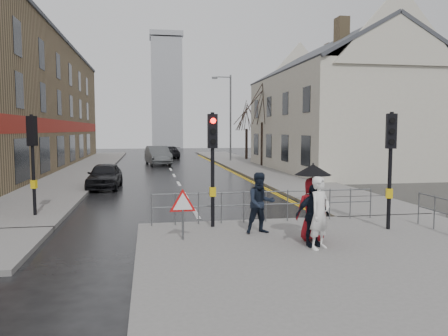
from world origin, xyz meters
name	(u,v)px	position (x,y,z in m)	size (l,w,h in m)	color
ground	(207,233)	(0.00, 0.00, 0.00)	(120.00, 120.00, 0.00)	black
near_pavement	(358,260)	(3.00, -3.50, 0.07)	(10.00, 9.00, 0.14)	#605E5B
left_pavement	(86,168)	(-6.50, 23.00, 0.07)	(4.00, 44.00, 0.14)	#605E5B
right_pavement	(242,164)	(6.50, 25.00, 0.07)	(4.00, 40.00, 0.14)	#605E5B
pavement_bridge_right	(363,206)	(6.50, 3.00, 0.07)	(4.00, 4.20, 0.14)	#605E5B
building_left_terrace	(5,103)	(-12.00, 22.00, 5.00)	(8.00, 42.00, 10.00)	olive
building_right_cream	(336,106)	(12.00, 18.00, 4.78)	(9.00, 16.40, 10.10)	beige
church_tower	(167,94)	(1.50, 62.00, 9.00)	(5.00, 5.00, 18.00)	#999CA2
traffic_signal_near_left	(213,149)	(0.20, 0.20, 2.46)	(0.28, 0.27, 3.40)	black
traffic_signal_near_right	(391,150)	(5.20, -1.00, 2.46)	(0.34, 0.33, 3.40)	black
traffic_signal_far_left	(33,147)	(-5.50, 3.00, 2.46)	(0.34, 0.33, 3.40)	black
guard_railing_front	(266,199)	(1.95, 0.60, 0.86)	(7.14, 0.04, 1.00)	#595B5E
warning_sign	(183,206)	(-0.80, -1.21, 1.04)	(0.80, 0.07, 1.35)	#595B5E
street_lamp	(229,112)	(5.82, 28.00, 4.71)	(1.83, 0.25, 8.00)	#595B5E
tree_near	(263,104)	(7.50, 22.00, 5.14)	(2.40, 2.40, 6.58)	black
tree_far	(247,116)	(8.00, 30.00, 4.42)	(2.40, 2.40, 5.64)	black
pedestrian_a	(320,213)	(2.39, -2.68, 1.02)	(0.64, 0.42, 1.76)	silver
pedestrian_b	(261,203)	(1.40, -0.87, 0.99)	(0.83, 0.65, 1.71)	black
pedestrian_with_umbrella	(313,199)	(2.52, -1.87, 1.24)	(0.96, 0.96, 2.00)	maroon
pedestrian_d	(312,215)	(2.32, -2.38, 0.92)	(0.91, 0.38, 1.55)	black
car_parked	(105,176)	(-3.91, 10.67, 0.67)	(1.57, 3.91, 1.33)	black
car_mid	(158,155)	(-0.85, 25.78, 0.82)	(1.73, 4.96, 1.64)	#424547
car_far	(170,152)	(0.63, 34.84, 0.64)	(1.79, 4.40, 1.28)	black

